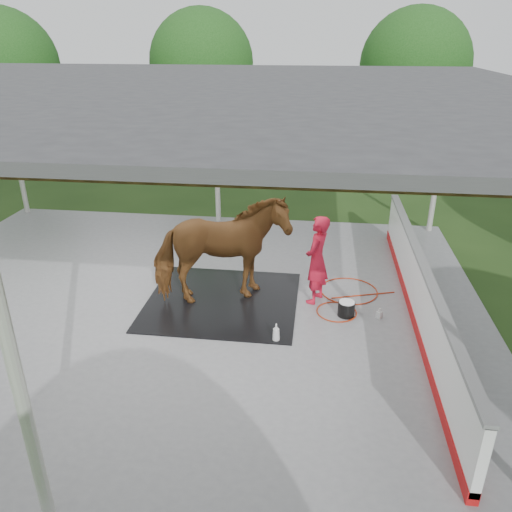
# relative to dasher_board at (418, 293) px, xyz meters

# --- Properties ---
(ground) EXTENTS (100.00, 100.00, 0.00)m
(ground) POSITION_rel_dasher_board_xyz_m (-4.60, 0.00, -0.59)
(ground) COLOR #1E3814
(concrete_slab) EXTENTS (12.00, 10.00, 0.05)m
(concrete_slab) POSITION_rel_dasher_board_xyz_m (-4.60, 0.00, -0.57)
(concrete_slab) COLOR slate
(concrete_slab) RESTS_ON ground
(pavilion_structure) EXTENTS (12.60, 10.60, 4.05)m
(pavilion_structure) POSITION_rel_dasher_board_xyz_m (-4.60, -0.00, 3.37)
(pavilion_structure) COLOR beige
(pavilion_structure) RESTS_ON ground
(dasher_board) EXTENTS (0.16, 8.00, 1.15)m
(dasher_board) POSITION_rel_dasher_board_xyz_m (0.00, 0.00, 0.00)
(dasher_board) COLOR #AA0E0F
(dasher_board) RESTS_ON concrete_slab
(tree_belt) EXTENTS (28.00, 28.00, 5.80)m
(tree_belt) POSITION_rel_dasher_board_xyz_m (-4.30, 0.90, 3.20)
(tree_belt) COLOR #382314
(tree_belt) RESTS_ON ground
(rubber_mat) EXTENTS (2.90, 2.72, 0.02)m
(rubber_mat) POSITION_rel_dasher_board_xyz_m (-3.63, 0.21, -0.53)
(rubber_mat) COLOR black
(rubber_mat) RESTS_ON concrete_slab
(horse) EXTENTS (2.73, 1.96, 2.10)m
(horse) POSITION_rel_dasher_board_xyz_m (-3.63, 0.21, 0.53)
(horse) COLOR brown
(horse) RESTS_ON rubber_mat
(handler) EXTENTS (0.62, 0.74, 1.74)m
(handler) POSITION_rel_dasher_board_xyz_m (-1.84, 0.47, 0.33)
(handler) COLOR red
(handler) RESTS_ON concrete_slab
(wash_bucket) EXTENTS (0.31, 0.31, 0.29)m
(wash_bucket) POSITION_rel_dasher_board_xyz_m (-1.25, -0.03, -0.39)
(wash_bucket) COLOR black
(wash_bucket) RESTS_ON concrete_slab
(soap_bottle_a) EXTENTS (0.13, 0.13, 0.32)m
(soap_bottle_a) POSITION_rel_dasher_board_xyz_m (-2.46, -1.03, -0.38)
(soap_bottle_a) COLOR silver
(soap_bottle_a) RESTS_ON concrete_slab
(soap_bottle_b) EXTENTS (0.13, 0.13, 0.20)m
(soap_bottle_b) POSITION_rel_dasher_board_xyz_m (-0.65, -0.05, -0.44)
(soap_bottle_b) COLOR #338CD8
(soap_bottle_b) RESTS_ON concrete_slab
(hose_coil) EXTENTS (1.56, 1.84, 0.02)m
(hose_coil) POSITION_rel_dasher_board_xyz_m (-1.23, 0.67, -0.53)
(hose_coil) COLOR #A1290B
(hose_coil) RESTS_ON concrete_slab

